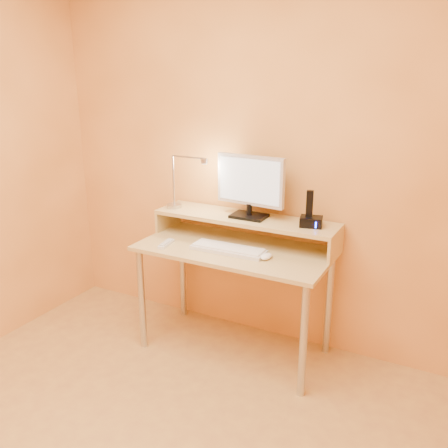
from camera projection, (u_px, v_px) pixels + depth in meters
The scene contains 25 objects.
wall_back at pixel (257, 155), 3.10m from camera, with size 3.00×0.04×2.50m, color #F9AC56.
desk_leg_fl at pixel (142, 299), 3.14m from camera, with size 0.04×0.04×0.69m, color #B3B3B5.
desk_leg_fr at pixel (303, 341), 2.65m from camera, with size 0.04×0.04×0.69m, color #B3B3B5.
desk_leg_bl at pixel (183, 272), 3.56m from camera, with size 0.04×0.04×0.69m, color #B3B3B5.
desk_leg_br at pixel (329, 304), 3.07m from camera, with size 0.04×0.04×0.69m, color #B3B3B5.
desk_lower at pixel (235, 249), 3.00m from camera, with size 1.20×0.60×0.03m, color tan.
shelf_riser_left at pixel (169, 218), 3.36m from camera, with size 0.02×0.30×0.14m, color tan.
shelf_riser_right at pixel (336, 245), 2.84m from camera, with size 0.02×0.30×0.14m, color tan.
desk_shelf at pixel (245, 219), 3.08m from camera, with size 1.20×0.30×0.03m, color tan.
monitor_foot at pixel (249, 216), 3.06m from camera, with size 0.22×0.16×0.02m, color black.
monitor_neck at pixel (249, 209), 3.04m from camera, with size 0.04×0.04×0.07m, color black.
monitor_panel at pixel (250, 180), 3.00m from camera, with size 0.46×0.04×0.31m, color #BABAC2.
monitor_back at pixel (252, 180), 3.02m from camera, with size 0.41×0.01×0.27m, color black.
monitor_screen at pixel (249, 181), 2.98m from camera, with size 0.42×0.00×0.27m, color silver.
lamp_base at pixel (174, 206), 3.27m from camera, with size 0.10×0.10×0.03m, color #B3B3B5.
lamp_post at pixel (174, 180), 3.22m from camera, with size 0.01×0.01×0.33m, color #B3B3B5.
lamp_arm at pixel (188, 157), 3.12m from camera, with size 0.01×0.01×0.24m, color #B3B3B5.
lamp_head at pixel (204, 161), 3.07m from camera, with size 0.04×0.04×0.03m, color #B3B3B5.
lamp_bulb at pixel (204, 163), 3.07m from camera, with size 0.03×0.03×0.00m, color #FFEAC6.
phone_dock at pixel (311, 222), 2.87m from camera, with size 0.13×0.10×0.06m, color black.
phone_handset at pixel (310, 204), 2.84m from camera, with size 0.04×0.03×0.16m, color black.
phone_led at pixel (316, 225), 2.81m from camera, with size 0.01×0.00×0.04m, color #2248FF.
keyboard at pixel (228, 250), 2.93m from camera, with size 0.46×0.15×0.02m, color silver.
mouse at pixel (266, 256), 2.81m from camera, with size 0.05×0.10×0.03m, color white.
remote_control at pixel (166, 244), 3.03m from camera, with size 0.04×0.16×0.02m, color silver.
Camera 1 is at (1.24, -1.34, 1.77)m, focal length 38.65 mm.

